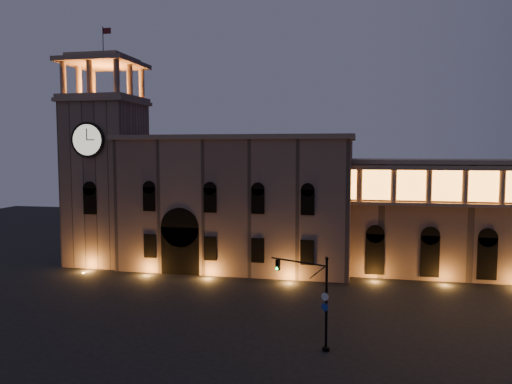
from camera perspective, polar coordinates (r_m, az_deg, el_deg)
ground at (r=47.55m, az=-6.12°, el=-14.49°), size 160.00×160.00×0.00m
government_building at (r=66.93m, az=-2.21°, el=-1.12°), size 30.80×12.80×17.60m
clock_tower at (r=72.38m, az=-16.74°, el=2.09°), size 9.80×9.80×32.40m
colonnade_wing at (r=69.64m, az=26.65°, el=-2.59°), size 40.60×11.50×14.50m
traffic_light at (r=40.53m, az=6.87°, el=-12.10°), size 5.01×2.53×7.50m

